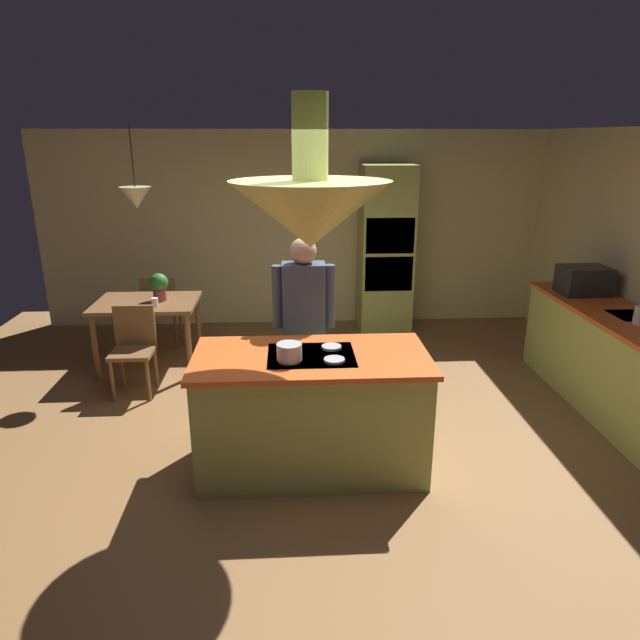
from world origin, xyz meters
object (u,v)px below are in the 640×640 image
Objects in this scene: person_at_island at (304,321)px; cup_on_table at (155,302)px; kitchen_island at (311,411)px; dining_table at (147,310)px; chair_facing_island at (134,344)px; oven_tower at (385,250)px; chair_by_back_wall at (161,307)px; microwave_on_counter at (584,280)px; potted_plant_on_table at (159,285)px; cooking_pot_on_cooktop at (289,352)px.

person_at_island reaches higher than cup_on_table.
dining_table is (-1.70, 2.10, 0.19)m from kitchen_island.
person_at_island is at bearing -39.78° from dining_table.
chair_facing_island is 9.67× the size of cup_on_table.
oven_tower is 3.00m from cup_on_table.
cup_on_table is at bearing 99.37° from chair_by_back_wall.
microwave_on_counter is at bearing -44.50° from oven_tower.
cup_on_table is (-0.01, -0.22, -0.12)m from potted_plant_on_table.
cup_on_table is 0.50× the size of cooking_pot_on_cooktop.
oven_tower is 2.78m from person_at_island.
chair_by_back_wall is at bearing 99.37° from cup_on_table.
kitchen_island is at bearing -50.49° from cup_on_table.
chair_by_back_wall is at bearing 165.18° from microwave_on_counter.
chair_facing_island is 1.27m from chair_by_back_wall.
kitchen_island is 2.24m from chair_facing_island.
kitchen_island is at bearing 121.87° from chair_by_back_wall.
cup_on_table is at bearing 175.32° from microwave_on_counter.
potted_plant_on_table is at bearing -157.02° from oven_tower.
kitchen_island is at bearing -87.45° from person_at_island.
oven_tower is at bearing 71.26° from kitchen_island.
person_at_island reaches higher than kitchen_island.
microwave_on_counter is (1.74, -1.71, 0.00)m from oven_tower.
microwave_on_counter reaches higher than potted_plant_on_table.
person_at_island is 2.66m from chair_by_back_wall.
cooking_pot_on_cooktop is at bearing -55.30° from cup_on_table.
cooking_pot_on_cooktop is at bearing 118.26° from chair_by_back_wall.
kitchen_island is at bearing -40.76° from chair_facing_island.
microwave_on_counter is (4.54, -1.20, 0.56)m from chair_by_back_wall.
cooking_pot_on_cooktop is (-1.26, -3.37, -0.06)m from oven_tower.
microwave_on_counter is 3.43m from cooking_pot_on_cooktop.
chair_by_back_wall is 9.67× the size of cup_on_table.
dining_table is 2.19m from person_at_island.
cup_on_table is at bearing 124.70° from cooking_pot_on_cooktop.
oven_tower reaches higher than chair_facing_island.
chair_by_back_wall is 4.83× the size of cooking_pot_on_cooktop.
chair_facing_island is 1.89× the size of microwave_on_counter.
oven_tower is at bearing 26.90° from cup_on_table.
oven_tower is at bearing -169.70° from chair_by_back_wall.
chair_facing_island reaches higher than dining_table.
potted_plant_on_table reaches higher than dining_table.
kitchen_island is 9.69× the size of cooking_pot_on_cooktop.
potted_plant_on_table is at bearing 6.94° from dining_table.
microwave_on_counter is at bearing -7.58° from potted_plant_on_table.
oven_tower reaches higher than cooking_pot_on_cooktop.
cup_on_table is (-1.53, 1.18, -0.15)m from person_at_island.
oven_tower is 2.45× the size of chair_facing_island.
person_at_island reaches higher than dining_table.
oven_tower is 3.05m from dining_table.
potted_plant_on_table is (0.15, 0.02, 0.27)m from dining_table.
person_at_island is at bearing 129.51° from chair_by_back_wall.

